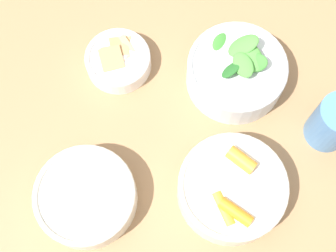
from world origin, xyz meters
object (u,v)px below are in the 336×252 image
at_px(bowl_carrots, 232,189).
at_px(bowl_greens, 236,72).
at_px(cup, 334,123).
at_px(bowl_cookies, 118,60).
at_px(bowl_beans_hotdog, 86,197).

xyz_separation_m(bowl_carrots, bowl_greens, (0.02, -0.22, 0.00)).
bearing_deg(cup, bowl_cookies, -11.00).
xyz_separation_m(bowl_greens, bowl_cookies, (0.22, 0.00, -0.01)).
distance_m(bowl_greens, cup, 0.19).
bearing_deg(bowl_greens, bowl_carrots, 94.03).
height_order(bowl_greens, bowl_cookies, bowl_greens).
bearing_deg(bowl_beans_hotdog, cup, -154.71).
relative_size(bowl_cookies, cup, 1.21).
distance_m(bowl_beans_hotdog, bowl_cookies, 0.26).
xyz_separation_m(bowl_carrots, bowl_cookies, (0.24, -0.21, -0.01)).
relative_size(bowl_beans_hotdog, bowl_cookies, 1.38).
bearing_deg(bowl_cookies, bowl_carrots, 137.74).
xyz_separation_m(bowl_carrots, cup, (-0.16, -0.14, 0.02)).
bearing_deg(bowl_beans_hotdog, bowl_carrots, -168.12).
height_order(bowl_beans_hotdog, bowl_cookies, bowl_beans_hotdog).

